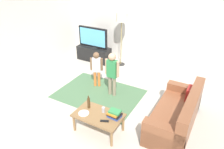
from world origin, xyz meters
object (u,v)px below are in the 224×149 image
object	(u,v)px
child_center	(112,71)
plate	(84,113)
coffee_table	(98,116)
bottle	(89,103)
soda_can	(103,110)
floor_lamp	(122,20)
child_near_tv	(97,66)
tv	(93,38)
tv_stand	(94,54)
tv_remote	(105,121)
couch	(178,116)
book_stack	(114,114)

from	to	relation	value
child_center	plate	world-z (taller)	child_center
coffee_table	bottle	xyz separation A→B (m)	(-0.30, 0.10, 0.18)
coffee_table	plate	xyz separation A→B (m)	(-0.28, -0.12, 0.06)
soda_can	plate	distance (m)	0.41
child_center	soda_can	bearing A→B (deg)	-68.81
soda_can	floor_lamp	bearing A→B (deg)	110.59
child_near_tv	soda_can	distance (m)	1.77
child_center	bottle	world-z (taller)	child_center
tv	bottle	distance (m)	3.37
child_near_tv	tv_stand	bearing A→B (deg)	126.16
tv_stand	child_near_tv	xyz separation A→B (m)	(1.06, -1.45, 0.38)
bottle	tv_stand	bearing A→B (deg)	121.71
floor_lamp	child_near_tv	distance (m)	1.85
floor_lamp	tv_stand	bearing A→B (deg)	-171.33
child_near_tv	child_center	distance (m)	0.63
plate	tv_remote	bearing A→B (deg)	-0.00
bottle	couch	bearing A→B (deg)	25.67
child_near_tv	coffee_table	bearing A→B (deg)	-56.30
tv_stand	child_center	size ratio (longest dim) A/B	1.00
couch	soda_can	xyz separation A→B (m)	(-1.37, -0.81, 0.19)
floor_lamp	bottle	distance (m)	3.28
soda_can	bottle	bearing A→B (deg)	-176.73
book_stack	coffee_table	bearing A→B (deg)	-162.02
child_near_tv	soda_can	bearing A→B (deg)	-52.79
child_near_tv	coffee_table	distance (m)	1.85
tv_stand	floor_lamp	world-z (taller)	floor_lamp
couch	tv_remote	bearing A→B (deg)	-138.86
child_center	book_stack	world-z (taller)	child_center
bottle	soda_can	bearing A→B (deg)	3.27
child_near_tv	tv_remote	distance (m)	2.07
tv_stand	child_center	bearing A→B (deg)	-44.68
coffee_table	bottle	world-z (taller)	bottle
child_center	soda_can	xyz separation A→B (m)	(0.47, -1.22, -0.24)
soda_can	tv	bearing A→B (deg)	126.89
tv	soda_can	size ratio (longest dim) A/B	9.17
tv_remote	plate	size ratio (longest dim) A/B	0.77
coffee_table	soda_can	world-z (taller)	soda_can
coffee_table	soda_can	distance (m)	0.17
coffee_table	tv_stand	bearing A→B (deg)	124.92
child_center	tv_stand	bearing A→B (deg)	135.32
tv	child_center	size ratio (longest dim) A/B	0.91
tv	floor_lamp	bearing A→B (deg)	9.84
soda_can	tv_remote	bearing A→B (deg)	-54.69
child_near_tv	book_stack	xyz separation A→B (m)	(1.34, -1.42, -0.14)
tv_stand	bottle	distance (m)	3.39
couch	child_near_tv	bearing A→B (deg)	166.15
coffee_table	book_stack	xyz separation A→B (m)	(0.32, 0.10, 0.12)
tv	child_center	world-z (taller)	tv
tv_stand	couch	size ratio (longest dim) A/B	0.67
coffee_table	soda_can	bearing A→B (deg)	67.38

